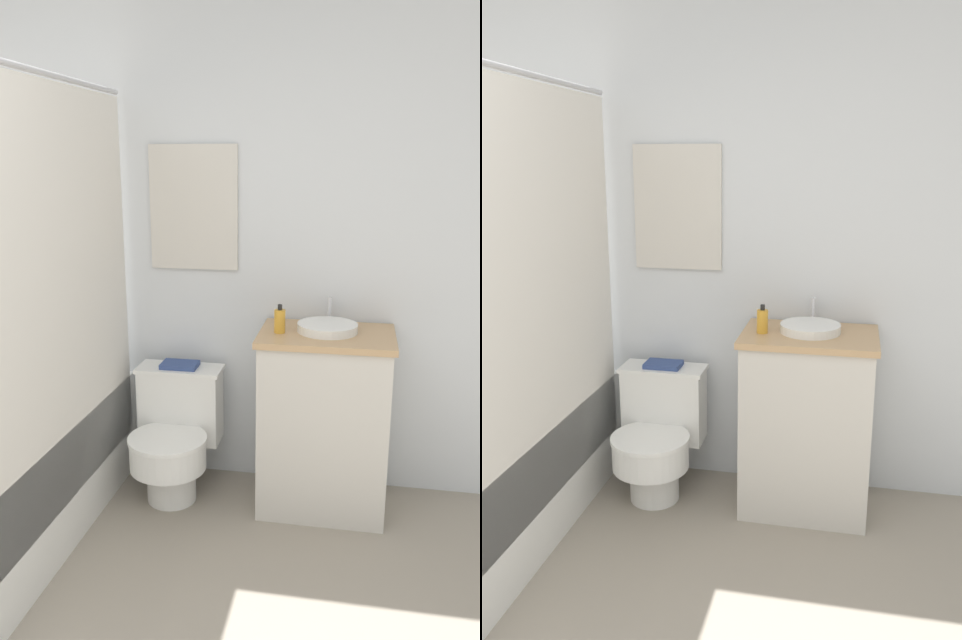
# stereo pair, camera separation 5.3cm
# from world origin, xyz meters

# --- Properties ---
(wall_back) EXTENTS (3.04, 0.07, 2.50)m
(wall_back) POSITION_xyz_m (0.00, 2.36, 1.25)
(wall_back) COLOR silver
(wall_back) RESTS_ON ground_plane
(shower_area) EXTENTS (0.69, 1.60, 1.98)m
(shower_area) POSITION_xyz_m (-0.66, 1.53, 0.31)
(shower_area) COLOR white
(shower_area) RESTS_ON ground_plane
(toilet) EXTENTS (0.43, 0.53, 0.63)m
(toilet) POSITION_xyz_m (-0.04, 2.07, 0.32)
(toilet) COLOR white
(toilet) RESTS_ON ground_plane
(vanity) EXTENTS (0.62, 0.45, 0.88)m
(vanity) POSITION_xyz_m (0.71, 2.09, 0.44)
(vanity) COLOR beige
(vanity) RESTS_ON ground_plane
(sink) EXTENTS (0.28, 0.32, 0.13)m
(sink) POSITION_xyz_m (0.71, 2.11, 0.90)
(sink) COLOR white
(sink) RESTS_ON vanity
(soap_bottle) EXTENTS (0.05, 0.05, 0.13)m
(soap_bottle) POSITION_xyz_m (0.49, 2.06, 0.94)
(soap_bottle) COLOR gold
(soap_bottle) RESTS_ON vanity
(book_on_tank) EXTENTS (0.18, 0.12, 0.02)m
(book_on_tank) POSITION_xyz_m (-0.04, 2.19, 0.65)
(book_on_tank) COLOR #33477F
(book_on_tank) RESTS_ON toilet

